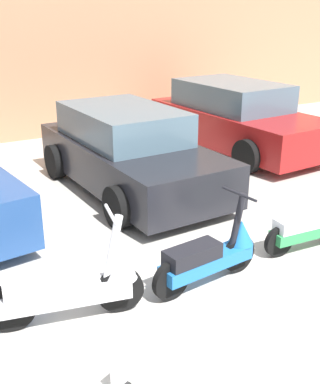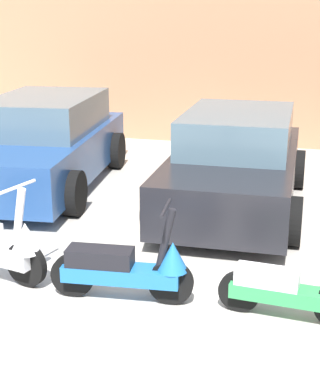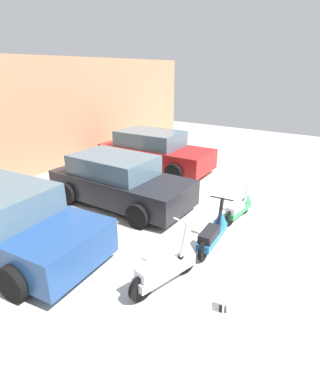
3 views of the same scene
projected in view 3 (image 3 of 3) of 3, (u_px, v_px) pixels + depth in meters
ground_plane at (250, 250)px, 6.58m from camera, size 28.00×28.00×0.00m
wall_back at (18, 120)px, 10.24m from camera, size 19.60×0.12×4.14m
scooter_front_left at (168, 265)px, 5.42m from camera, size 1.59×0.68×1.12m
scooter_front_right at (214, 232)px, 6.59m from camera, size 1.49×0.54×1.04m
scooter_front_center at (239, 207)px, 7.88m from camera, size 1.34×0.48×0.93m
car_rear_left at (5, 221)px, 6.33m from camera, size 2.51×4.57×1.49m
car_rear_center at (119, 181)px, 8.68m from camera, size 2.12×4.23×1.42m
car_rear_right at (154, 151)px, 11.70m from camera, size 2.29×4.46×1.49m
placard_near_left_scooter at (223, 304)px, 4.93m from camera, size 0.20×0.17×0.26m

